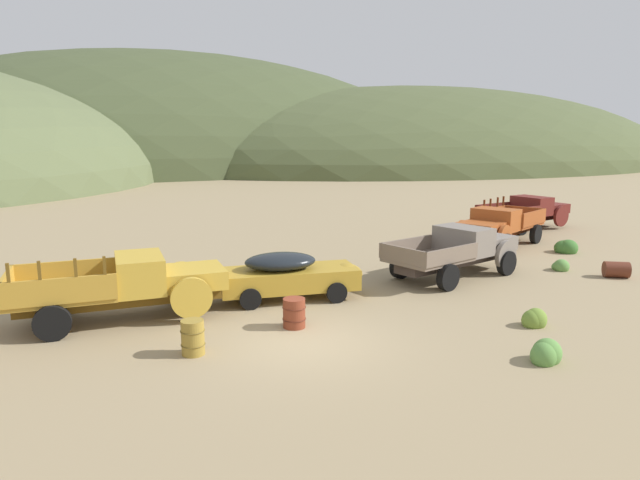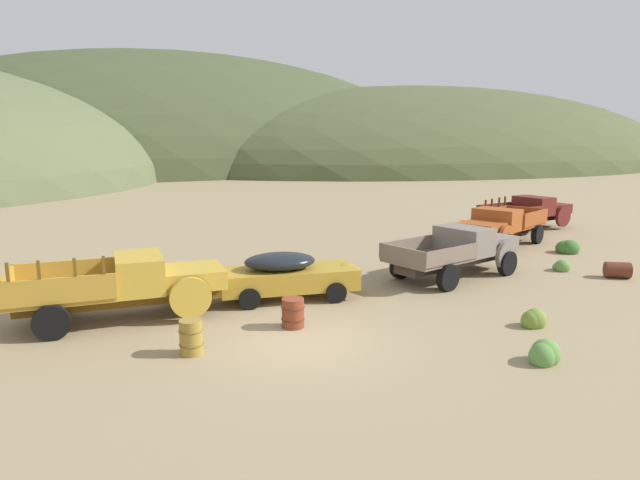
{
  "view_description": "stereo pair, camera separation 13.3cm",
  "coord_description": "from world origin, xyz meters",
  "px_view_note": "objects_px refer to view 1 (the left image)",
  "views": [
    {
      "loc": [
        -7.52,
        -11.58,
        5.31
      ],
      "look_at": [
        3.93,
        4.87,
        1.57
      ],
      "focal_mm": 31.16,
      "sensor_mm": 36.0,
      "label": 1
    },
    {
      "loc": [
        -7.41,
        -11.66,
        5.31
      ],
      "look_at": [
        3.93,
        4.87,
        1.57
      ],
      "focal_mm": 31.16,
      "sensor_mm": 36.0,
      "label": 2
    }
  ],
  "objects_px": {
    "truck_primer_gray": "(462,250)",
    "oil_drum_by_truck": "(294,313)",
    "oil_drum_foreground": "(193,337)",
    "oil_drum_tipped": "(616,270)",
    "car_mustard": "(293,274)",
    "truck_oxblood": "(529,212)",
    "truck_oxide_orange": "(496,226)",
    "truck_faded_yellow": "(135,285)"
  },
  "relations": [
    {
      "from": "truck_oxide_orange",
      "to": "oil_drum_tipped",
      "type": "height_order",
      "value": "truck_oxide_orange"
    },
    {
      "from": "car_mustard",
      "to": "oil_drum_tipped",
      "type": "xyz_separation_m",
      "value": [
        11.66,
        -4.72,
        -0.51
      ]
    },
    {
      "from": "truck_oxblood",
      "to": "oil_drum_tipped",
      "type": "relative_size",
      "value": 5.68
    },
    {
      "from": "truck_primer_gray",
      "to": "oil_drum_foreground",
      "type": "distance_m",
      "value": 11.83
    },
    {
      "from": "truck_primer_gray",
      "to": "oil_drum_tipped",
      "type": "height_order",
      "value": "truck_primer_gray"
    },
    {
      "from": "truck_primer_gray",
      "to": "truck_oxide_orange",
      "type": "xyz_separation_m",
      "value": [
        5.79,
        2.89,
        0.01
      ]
    },
    {
      "from": "truck_primer_gray",
      "to": "truck_faded_yellow",
      "type": "bearing_deg",
      "value": 166.6
    },
    {
      "from": "truck_oxide_orange",
      "to": "oil_drum_tipped",
      "type": "distance_m",
      "value": 6.71
    },
    {
      "from": "oil_drum_by_truck",
      "to": "oil_drum_foreground",
      "type": "bearing_deg",
      "value": -175.28
    },
    {
      "from": "oil_drum_tipped",
      "to": "truck_oxide_orange",
      "type": "bearing_deg",
      "value": 79.51
    },
    {
      "from": "oil_drum_foreground",
      "to": "oil_drum_tipped",
      "type": "bearing_deg",
      "value": -6.98
    },
    {
      "from": "oil_drum_foreground",
      "to": "oil_drum_tipped",
      "type": "xyz_separation_m",
      "value": [
        16.27,
        -1.99,
        -0.13
      ]
    },
    {
      "from": "truck_faded_yellow",
      "to": "car_mustard",
      "type": "height_order",
      "value": "truck_faded_yellow"
    },
    {
      "from": "car_mustard",
      "to": "truck_primer_gray",
      "type": "height_order",
      "value": "truck_primer_gray"
    },
    {
      "from": "truck_primer_gray",
      "to": "oil_drum_tipped",
      "type": "distance_m",
      "value": 5.91
    },
    {
      "from": "truck_primer_gray",
      "to": "truck_oxblood",
      "type": "distance_m",
      "value": 12.99
    },
    {
      "from": "truck_oxblood",
      "to": "oil_drum_tipped",
      "type": "distance_m",
      "value": 11.57
    },
    {
      "from": "truck_primer_gray",
      "to": "oil_drum_foreground",
      "type": "bearing_deg",
      "value": -175.88
    },
    {
      "from": "car_mustard",
      "to": "truck_oxblood",
      "type": "distance_m",
      "value": 19.43
    },
    {
      "from": "truck_faded_yellow",
      "to": "oil_drum_foreground",
      "type": "relative_size",
      "value": 7.15
    },
    {
      "from": "truck_oxide_orange",
      "to": "truck_oxblood",
      "type": "distance_m",
      "value": 6.54
    },
    {
      "from": "car_mustard",
      "to": "truck_oxide_orange",
      "type": "height_order",
      "value": "truck_oxide_orange"
    },
    {
      "from": "truck_oxide_orange",
      "to": "truck_faded_yellow",
      "type": "bearing_deg",
      "value": -9.95
    },
    {
      "from": "oil_drum_foreground",
      "to": "oil_drum_tipped",
      "type": "distance_m",
      "value": 16.39
    },
    {
      "from": "oil_drum_tipped",
      "to": "oil_drum_by_truck",
      "type": "height_order",
      "value": "oil_drum_by_truck"
    },
    {
      "from": "oil_drum_by_truck",
      "to": "oil_drum_tipped",
      "type": "bearing_deg",
      "value": -9.7
    },
    {
      "from": "truck_oxblood",
      "to": "oil_drum_by_truck",
      "type": "relative_size",
      "value": 7.16
    },
    {
      "from": "oil_drum_tipped",
      "to": "oil_drum_foreground",
      "type": "bearing_deg",
      "value": 173.02
    },
    {
      "from": "truck_primer_gray",
      "to": "truck_oxide_orange",
      "type": "height_order",
      "value": "truck_oxide_orange"
    },
    {
      "from": "oil_drum_foreground",
      "to": "car_mustard",
      "type": "bearing_deg",
      "value": 30.58
    },
    {
      "from": "car_mustard",
      "to": "oil_drum_tipped",
      "type": "distance_m",
      "value": 12.59
    },
    {
      "from": "oil_drum_foreground",
      "to": "oil_drum_tipped",
      "type": "relative_size",
      "value": 0.83
    },
    {
      "from": "truck_primer_gray",
      "to": "oil_drum_by_truck",
      "type": "xyz_separation_m",
      "value": [
        -8.58,
        -1.43,
        -0.57
      ]
    },
    {
      "from": "truck_primer_gray",
      "to": "truck_oxblood",
      "type": "relative_size",
      "value": 1.0
    },
    {
      "from": "truck_faded_yellow",
      "to": "truck_oxblood",
      "type": "height_order",
      "value": "truck_faded_yellow"
    },
    {
      "from": "truck_faded_yellow",
      "to": "truck_primer_gray",
      "type": "relative_size",
      "value": 1.05
    },
    {
      "from": "car_mustard",
      "to": "truck_primer_gray",
      "type": "relative_size",
      "value": 0.84
    },
    {
      "from": "truck_faded_yellow",
      "to": "oil_drum_foreground",
      "type": "distance_m",
      "value": 3.71
    },
    {
      "from": "car_mustard",
      "to": "oil_drum_by_truck",
      "type": "bearing_deg",
      "value": -101.32
    },
    {
      "from": "truck_faded_yellow",
      "to": "truck_oxide_orange",
      "type": "xyz_separation_m",
      "value": [
        17.76,
        0.92,
        -0.02
      ]
    },
    {
      "from": "truck_faded_yellow",
      "to": "car_mustard",
      "type": "distance_m",
      "value": 4.98
    },
    {
      "from": "truck_oxblood",
      "to": "oil_drum_foreground",
      "type": "distance_m",
      "value": 24.59
    }
  ]
}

